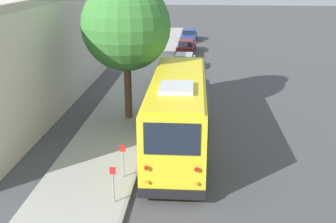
{
  "coord_description": "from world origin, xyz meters",
  "views": [
    {
      "loc": [
        -20.05,
        -0.55,
        8.24
      ],
      "look_at": [
        0.11,
        1.02,
        1.3
      ],
      "focal_mm": 45.0,
      "sensor_mm": 36.0,
      "label": 1
    }
  ],
  "objects_px": {
    "sign_post_near": "(113,184)",
    "sign_post_far": "(123,161)",
    "parked_sedan_blue": "(189,35)",
    "shuttle_bus": "(178,110)",
    "parked_sedan_maroon": "(187,46)",
    "parked_sedan_gray": "(177,79)",
    "street_tree": "(126,19)",
    "parked_sedan_silver": "(184,62)"
  },
  "relations": [
    {
      "from": "sign_post_near",
      "to": "sign_post_far",
      "type": "bearing_deg",
      "value": 0.0
    },
    {
      "from": "parked_sedan_maroon",
      "to": "sign_post_near",
      "type": "distance_m",
      "value": 29.69
    },
    {
      "from": "parked_sedan_silver",
      "to": "parked_sedan_maroon",
      "type": "xyz_separation_m",
      "value": [
        7.58,
        0.05,
        -0.01
      ]
    },
    {
      "from": "street_tree",
      "to": "sign_post_far",
      "type": "height_order",
      "value": "street_tree"
    },
    {
      "from": "shuttle_bus",
      "to": "parked_sedan_gray",
      "type": "bearing_deg",
      "value": 2.74
    },
    {
      "from": "shuttle_bus",
      "to": "parked_sedan_blue",
      "type": "xyz_separation_m",
      "value": [
        31.68,
        0.43,
        -1.35
      ]
    },
    {
      "from": "parked_sedan_maroon",
      "to": "sign_post_far",
      "type": "xyz_separation_m",
      "value": [
        -27.68,
        1.57,
        0.28
      ]
    },
    {
      "from": "shuttle_bus",
      "to": "parked_sedan_silver",
      "type": "height_order",
      "value": "shuttle_bus"
    },
    {
      "from": "sign_post_near",
      "to": "street_tree",
      "type": "bearing_deg",
      "value": 6.07
    },
    {
      "from": "parked_sedan_silver",
      "to": "sign_post_near",
      "type": "height_order",
      "value": "sign_post_near"
    },
    {
      "from": "sign_post_far",
      "to": "shuttle_bus",
      "type": "bearing_deg",
      "value": -30.82
    },
    {
      "from": "parked_sedan_silver",
      "to": "parked_sedan_blue",
      "type": "relative_size",
      "value": 1.11
    },
    {
      "from": "shuttle_bus",
      "to": "parked_sedan_silver",
      "type": "bearing_deg",
      "value": 0.81
    },
    {
      "from": "parked_sedan_blue",
      "to": "sign_post_near",
      "type": "xyz_separation_m",
      "value": [
        -37.05,
        1.6,
        0.27
      ]
    },
    {
      "from": "shuttle_bus",
      "to": "sign_post_near",
      "type": "distance_m",
      "value": 5.84
    },
    {
      "from": "shuttle_bus",
      "to": "parked_sedan_silver",
      "type": "distance_m",
      "value": 16.76
    },
    {
      "from": "parked_sedan_blue",
      "to": "street_tree",
      "type": "relative_size",
      "value": 0.51
    },
    {
      "from": "shuttle_bus",
      "to": "sign_post_far",
      "type": "relative_size",
      "value": 7.54
    },
    {
      "from": "street_tree",
      "to": "sign_post_near",
      "type": "height_order",
      "value": "street_tree"
    },
    {
      "from": "parked_sedan_gray",
      "to": "street_tree",
      "type": "height_order",
      "value": "street_tree"
    },
    {
      "from": "parked_sedan_silver",
      "to": "parked_sedan_blue",
      "type": "distance_m",
      "value": 14.98
    },
    {
      "from": "parked_sedan_blue",
      "to": "sign_post_near",
      "type": "bearing_deg",
      "value": 178.96
    },
    {
      "from": "sign_post_near",
      "to": "parked_sedan_maroon",
      "type": "bearing_deg",
      "value": -3.03
    },
    {
      "from": "shuttle_bus",
      "to": "parked_sedan_blue",
      "type": "height_order",
      "value": "shuttle_bus"
    },
    {
      "from": "parked_sedan_silver",
      "to": "sign_post_far",
      "type": "bearing_deg",
      "value": 177.4
    },
    {
      "from": "parked_sedan_silver",
      "to": "street_tree",
      "type": "relative_size",
      "value": 0.56
    },
    {
      "from": "sign_post_near",
      "to": "sign_post_far",
      "type": "height_order",
      "value": "sign_post_near"
    },
    {
      "from": "parked_sedan_silver",
      "to": "sign_post_near",
      "type": "distance_m",
      "value": 22.13
    },
    {
      "from": "parked_sedan_gray",
      "to": "parked_sedan_blue",
      "type": "bearing_deg",
      "value": -2.77
    },
    {
      "from": "parked_sedan_silver",
      "to": "parked_sedan_maroon",
      "type": "bearing_deg",
      "value": 2.38
    },
    {
      "from": "street_tree",
      "to": "sign_post_near",
      "type": "xyz_separation_m",
      "value": [
        -9.32,
        -0.99,
        -4.73
      ]
    },
    {
      "from": "shuttle_bus",
      "to": "parked_sedan_maroon",
      "type": "relative_size",
      "value": 2.25
    },
    {
      "from": "shuttle_bus",
      "to": "sign_post_near",
      "type": "xyz_separation_m",
      "value": [
        -5.37,
        2.03,
        -1.07
      ]
    },
    {
      "from": "parked_sedan_maroon",
      "to": "sign_post_far",
      "type": "height_order",
      "value": "sign_post_far"
    },
    {
      "from": "shuttle_bus",
      "to": "street_tree",
      "type": "xyz_separation_m",
      "value": [
        3.95,
        3.02,
        3.66
      ]
    },
    {
      "from": "parked_sedan_blue",
      "to": "sign_post_far",
      "type": "relative_size",
      "value": 2.99
    },
    {
      "from": "street_tree",
      "to": "parked_sedan_maroon",
      "type": "bearing_deg",
      "value": -7.18
    },
    {
      "from": "street_tree",
      "to": "parked_sedan_silver",
      "type": "bearing_deg",
      "value": -11.57
    },
    {
      "from": "parked_sedan_maroon",
      "to": "street_tree",
      "type": "relative_size",
      "value": 0.57
    },
    {
      "from": "street_tree",
      "to": "shuttle_bus",
      "type": "bearing_deg",
      "value": -142.59
    },
    {
      "from": "parked_sedan_maroon",
      "to": "sign_post_far",
      "type": "distance_m",
      "value": 27.73
    },
    {
      "from": "shuttle_bus",
      "to": "parked_sedan_blue",
      "type": "distance_m",
      "value": 31.71
    }
  ]
}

